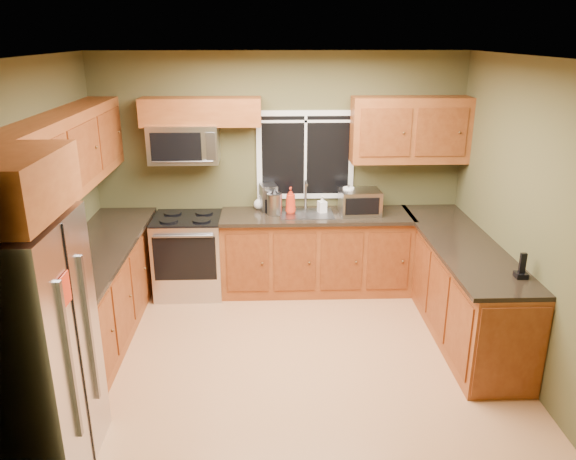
{
  "coord_description": "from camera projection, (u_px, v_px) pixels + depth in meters",
  "views": [
    {
      "loc": [
        -0.12,
        -4.55,
        2.88
      ],
      "look_at": [
        0.05,
        0.35,
        1.15
      ],
      "focal_mm": 35.0,
      "sensor_mm": 36.0,
      "label": 1
    }
  ],
  "objects": [
    {
      "name": "floor",
      "position": [
        284.0,
        358.0,
        5.25
      ],
      "size": [
        4.2,
        4.2,
        0.0
      ],
      "primitive_type": "plane",
      "color": "#B67D4F",
      "rests_on": "ground"
    },
    {
      "name": "ceiling",
      "position": [
        283.0,
        57.0,
        4.35
      ],
      "size": [
        4.2,
        4.2,
        0.0
      ],
      "primitive_type": "plane",
      "rotation": [
        3.14,
        0.0,
        0.0
      ],
      "color": "white",
      "rests_on": "back_wall"
    },
    {
      "name": "back_wall",
      "position": [
        279.0,
        172.0,
        6.5
      ],
      "size": [
        4.2,
        0.0,
        4.2
      ],
      "primitive_type": "plane",
      "rotation": [
        1.57,
        0.0,
        0.0
      ],
      "color": "#4B4829",
      "rests_on": "ground"
    },
    {
      "name": "front_wall",
      "position": [
        292.0,
        325.0,
        3.11
      ],
      "size": [
        4.2,
        0.0,
        4.2
      ],
      "primitive_type": "plane",
      "rotation": [
        -1.57,
        0.0,
        0.0
      ],
      "color": "#4B4829",
      "rests_on": "ground"
    },
    {
      "name": "left_wall",
      "position": [
        35.0,
        224.0,
        4.73
      ],
      "size": [
        0.0,
        3.6,
        3.6
      ],
      "primitive_type": "plane",
      "rotation": [
        1.57,
        0.0,
        1.57
      ],
      "color": "#4B4829",
      "rests_on": "ground"
    },
    {
      "name": "right_wall",
      "position": [
        525.0,
        219.0,
        4.87
      ],
      "size": [
        0.0,
        3.6,
        3.6
      ],
      "primitive_type": "plane",
      "rotation": [
        1.57,
        0.0,
        -1.57
      ],
      "color": "#4B4829",
      "rests_on": "ground"
    },
    {
      "name": "window",
      "position": [
        305.0,
        155.0,
        6.43
      ],
      "size": [
        1.12,
        0.03,
        1.02
      ],
      "color": "white",
      "rests_on": "back_wall"
    },
    {
      "name": "base_cabinets_left",
      "position": [
        99.0,
        295.0,
        5.49
      ],
      "size": [
        0.6,
        2.65,
        0.9
      ],
      "primitive_type": "cube",
      "color": "brown",
      "rests_on": "ground"
    },
    {
      "name": "countertop_left",
      "position": [
        96.0,
        251.0,
        5.34
      ],
      "size": [
        0.65,
        2.65,
        0.04
      ],
      "primitive_type": "cube",
      "color": "black",
      "rests_on": "base_cabinets_left"
    },
    {
      "name": "base_cabinets_back",
      "position": [
        316.0,
        253.0,
        6.53
      ],
      "size": [
        2.17,
        0.6,
        0.9
      ],
      "primitive_type": "cube",
      "color": "brown",
      "rests_on": "ground"
    },
    {
      "name": "countertop_back",
      "position": [
        317.0,
        216.0,
        6.35
      ],
      "size": [
        2.17,
        0.65,
        0.04
      ],
      "primitive_type": "cube",
      "color": "black",
      "rests_on": "base_cabinets_back"
    },
    {
      "name": "base_cabinets_peninsula",
      "position": [
        460.0,
        287.0,
        5.67
      ],
      "size": [
        0.6,
        2.52,
        0.9
      ],
      "color": "brown",
      "rests_on": "ground"
    },
    {
      "name": "countertop_peninsula",
      "position": [
        462.0,
        243.0,
        5.52
      ],
      "size": [
        0.65,
        2.5,
        0.04
      ],
      "primitive_type": "cube",
      "color": "black",
      "rests_on": "base_cabinets_peninsula"
    },
    {
      "name": "upper_cabinets_left",
      "position": [
        66.0,
        153.0,
        5.02
      ],
      "size": [
        0.33,
        2.65,
        0.72
      ],
      "primitive_type": "cube",
      "color": "brown",
      "rests_on": "left_wall"
    },
    {
      "name": "upper_cabinets_back_left",
      "position": [
        201.0,
        112.0,
        6.08
      ],
      "size": [
        1.3,
        0.33,
        0.3
      ],
      "primitive_type": "cube",
      "color": "brown",
      "rests_on": "back_wall"
    },
    {
      "name": "upper_cabinets_back_right",
      "position": [
        410.0,
        130.0,
        6.22
      ],
      "size": [
        1.3,
        0.33,
        0.72
      ],
      "primitive_type": "cube",
      "color": "brown",
      "rests_on": "back_wall"
    },
    {
      "name": "refrigerator",
      "position": [
        24.0,
        353.0,
        3.67
      ],
      "size": [
        0.74,
        0.9,
        1.8
      ],
      "color": "#B7B7BC",
      "rests_on": "ground"
    },
    {
      "name": "range",
      "position": [
        189.0,
        255.0,
        6.45
      ],
      "size": [
        0.76,
        0.69,
        0.94
      ],
      "color": "#B7B7BC",
      "rests_on": "ground"
    },
    {
      "name": "microwave",
      "position": [
        184.0,
        144.0,
        6.16
      ],
      "size": [
        0.76,
        0.41,
        0.42
      ],
      "color": "#B7B7BC",
      "rests_on": "back_wall"
    },
    {
      "name": "sink",
      "position": [
        307.0,
        213.0,
        6.35
      ],
      "size": [
        0.6,
        0.42,
        0.36
      ],
      "color": "slate",
      "rests_on": "countertop_back"
    },
    {
      "name": "toaster_oven",
      "position": [
        360.0,
        202.0,
        6.31
      ],
      "size": [
        0.46,
        0.37,
        0.28
      ],
      "color": "#B7B7BC",
      "rests_on": "countertop_back"
    },
    {
      "name": "coffee_maker",
      "position": [
        268.0,
        199.0,
        6.43
      ],
      "size": [
        0.22,
        0.27,
        0.3
      ],
      "color": "slate",
      "rests_on": "countertop_back"
    },
    {
      "name": "kettle",
      "position": [
        274.0,
        203.0,
        6.28
      ],
      "size": [
        0.19,
        0.19,
        0.3
      ],
      "color": "#B7B7BC",
      "rests_on": "countertop_back"
    },
    {
      "name": "paper_towel_roll",
      "position": [
        348.0,
        200.0,
        6.36
      ],
      "size": [
        0.14,
        0.14,
        0.33
      ],
      "color": "white",
      "rests_on": "countertop_back"
    },
    {
      "name": "soap_bottle_a",
      "position": [
        291.0,
        200.0,
        6.33
      ],
      "size": [
        0.14,
        0.14,
        0.3
      ],
      "primitive_type": "imported",
      "rotation": [
        0.0,
        0.0,
        -0.19
      ],
      "color": "red",
      "rests_on": "countertop_back"
    },
    {
      "name": "soap_bottle_b",
      "position": [
        322.0,
        204.0,
        6.37
      ],
      "size": [
        0.11,
        0.11,
        0.2
      ],
      "primitive_type": "imported",
      "rotation": [
        0.0,
        0.0,
        0.31
      ],
      "color": "white",
      "rests_on": "countertop_back"
    },
    {
      "name": "soap_bottle_c",
      "position": [
        259.0,
        202.0,
        6.51
      ],
      "size": [
        0.15,
        0.15,
        0.16
      ],
      "primitive_type": "imported",
      "rotation": [
        0.0,
        0.0,
        0.16
      ],
      "color": "white",
      "rests_on": "countertop_back"
    },
    {
      "name": "cordless_phone",
      "position": [
        522.0,
        270.0,
        4.68
      ],
      "size": [
        0.1,
        0.1,
        0.22
      ],
      "color": "black",
      "rests_on": "countertop_peninsula"
    }
  ]
}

